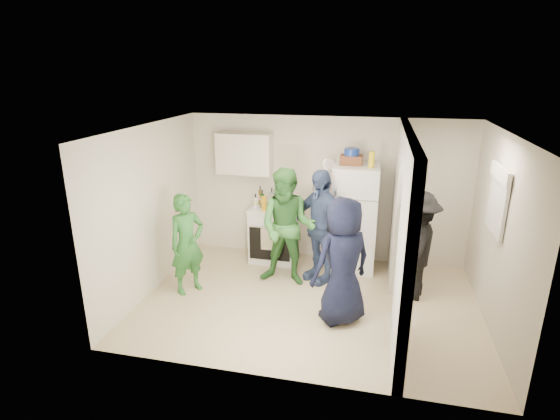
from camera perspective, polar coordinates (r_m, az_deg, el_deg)
The scene contains 37 objects.
floor at distance 6.52m, azimuth 3.80°, elevation -11.91°, with size 4.80×4.80×0.00m, color tan.
wall_back at distance 7.60m, azimuth 6.02°, elevation 2.69°, with size 4.80×4.80×0.00m, color silver.
wall_front at distance 4.45m, azimuth 0.62°, elevation -8.67°, with size 4.80×4.80×0.00m, color silver.
wall_left at distance 6.76m, azimuth -16.50°, elevation 0.06°, with size 3.40×3.40×0.00m, color silver.
wall_right at distance 6.14m, azimuth 26.79°, elevation -2.99°, with size 3.40×3.40×0.00m, color silver.
ceiling at distance 5.70m, azimuth 4.32°, elevation 10.43°, with size 4.80×4.80×0.00m, color white.
partition_pier_back at distance 6.99m, azimuth 15.22°, elevation 0.77°, with size 0.12×1.20×2.50m, color silver.
partition_pier_front at distance 4.93m, azimuth 16.01°, elevation -6.66°, with size 0.12×1.20×2.50m, color silver.
partition_header at distance 5.68m, azimuth 16.43°, elevation 7.68°, with size 0.12×1.00×0.40m, color silver.
stove at distance 7.67m, azimuth -0.76°, elevation -3.09°, with size 0.81×0.68×0.97m, color white.
upper_cabinet at distance 7.58m, azimuth -4.64°, elevation 7.35°, with size 0.95×0.34×0.70m, color silver.
fridge at distance 7.33m, azimuth 9.68°, elevation -1.03°, with size 0.73×0.71×1.77m, color white.
wicker_basket at distance 7.13m, azimuth 9.30°, elevation 6.48°, with size 0.35×0.25×0.15m, color brown.
blue_bowl at distance 7.10m, azimuth 9.35°, elevation 7.51°, with size 0.24×0.24×0.11m, color navy.
yellow_cup_stack_top at distance 6.96m, azimuth 11.88°, elevation 6.47°, with size 0.09×0.09×0.25m, color yellow.
wall_clock at distance 7.47m, azimuth 6.50°, elevation 5.96°, with size 0.22×0.22×0.03m, color white.
spice_shelf at distance 7.53m, azimuth 6.00°, elevation 3.33°, with size 0.35×0.08×0.03m, color olive.
nook_window at distance 6.20m, azimuth 26.72°, elevation 1.12°, with size 0.03×0.70×0.80m, color black.
nook_window_frame at distance 6.20m, azimuth 26.58°, elevation 1.13°, with size 0.04×0.76×0.86m, color white.
nook_valance at distance 6.11m, azimuth 26.81°, elevation 4.29°, with size 0.04×0.82×0.18m, color white.
yellow_cup_stack_stove at distance 7.30m, azimuth -2.10°, elevation 0.83°, with size 0.09×0.09×0.25m, color orange.
red_cup at distance 7.26m, azimuth 0.54°, elevation 0.21°, with size 0.09×0.09×0.12m, color red.
person_green_left at distance 6.64m, azimuth -12.03°, elevation -4.35°, with size 0.56×0.37×1.53m, color #317830.
person_green_center at distance 6.68m, azimuth 0.98°, elevation -2.32°, with size 0.90×0.70×1.85m, color #347735.
person_denim at distance 6.81m, azimuth 5.23°, elevation -2.14°, with size 1.07×0.44×1.82m, color #3B5281.
person_navy at distance 5.75m, azimuth 8.17°, elevation -6.68°, with size 0.84×0.55×1.72m, color black.
person_nook at distance 6.61m, azimuth 17.43°, elevation -4.51°, with size 1.05×0.60×1.62m, color black.
bottle_a at distance 7.64m, azimuth -2.60°, elevation 1.93°, with size 0.06×0.06×0.33m, color brown.
bottle_b at distance 7.45m, azimuth -2.32°, elevation 1.48°, with size 0.07×0.07×0.32m, color #16421A.
bottle_c at distance 7.62m, azimuth -1.08°, elevation 1.80°, with size 0.06×0.06×0.30m, color #9CA4A9.
bottle_d at distance 7.41m, azimuth -0.64°, elevation 1.21°, with size 0.07×0.07×0.28m, color #643211.
bottle_e at distance 7.61m, azimuth 0.17°, elevation 1.64°, with size 0.07×0.07×0.27m, color #B5BFC8.
bottle_f at distance 7.46m, azimuth 0.72°, elevation 1.29°, with size 0.08×0.08×0.27m, color #183613.
bottle_g at distance 7.56m, azimuth 1.35°, elevation 1.49°, with size 0.08×0.08×0.26m, color olive.
bottle_h at distance 7.42m, azimuth -3.20°, elevation 1.16°, with size 0.07×0.07×0.26m, color silver.
bottle_i at distance 7.55m, azimuth -0.19°, elevation 1.55°, with size 0.08×0.08×0.28m, color #512D0D.
bottle_j at distance 7.33m, azimuth 1.35°, elevation 1.13°, with size 0.06×0.06×0.30m, color #24692B.
Camera 1 is at (0.83, -5.59, 3.25)m, focal length 28.00 mm.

